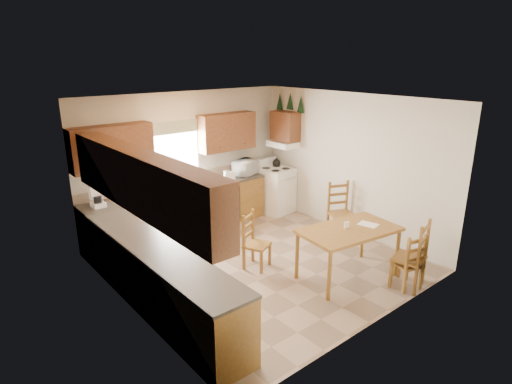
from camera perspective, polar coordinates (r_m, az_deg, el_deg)
floor at (r=7.32m, az=0.61°, el=-9.39°), size 4.50×4.50×0.00m
ceiling at (r=6.55m, az=0.68°, el=12.14°), size 4.50×4.50×0.00m
wall_left at (r=5.70m, az=-16.91°, el=-3.50°), size 4.50×4.50×0.00m
wall_right at (r=8.39m, az=12.45°, el=3.62°), size 4.50×4.50×0.00m
wall_back at (r=8.59m, az=-9.15°, el=4.13°), size 4.50×4.50×0.00m
wall_front at (r=5.40m, az=16.35°, el=-4.64°), size 4.50×4.50×0.00m
lower_cab_back at (r=8.42m, az=-9.98°, el=-2.67°), size 3.75×0.60×0.88m
lower_cab_left at (r=6.06m, az=-12.91°, el=-11.34°), size 0.60×3.60×0.88m
counter_back at (r=8.28m, az=-10.15°, el=0.32°), size 3.75×0.63×0.04m
counter_left at (r=5.85m, az=-13.22°, el=-7.39°), size 0.63×3.60×0.04m
backsplash at (r=8.49m, az=-11.17°, el=1.48°), size 3.75×0.01×0.18m
upper_cab_back_left at (r=7.68m, az=-18.67°, el=5.67°), size 1.41×0.33×0.75m
upper_cab_back_right at (r=8.81m, az=-3.90°, el=8.01°), size 1.25×0.33×0.75m
upper_cab_left at (r=5.47m, az=-15.17°, el=1.37°), size 0.33×3.60×0.75m
upper_cab_stove at (r=9.25m, az=3.90°, el=8.75°), size 0.33×0.62×0.62m
range_hood at (r=9.28m, az=3.62°, el=6.41°), size 0.44×0.62×0.12m
window_frame at (r=8.37m, az=-10.87°, el=5.09°), size 1.13×0.02×1.18m
window_pane at (r=8.37m, az=-10.86°, el=5.09°), size 1.05×0.01×1.10m
window_valance at (r=8.26m, az=-10.97°, el=8.44°), size 1.19×0.01×0.24m
sink_basin at (r=8.30m, az=-9.72°, el=0.68°), size 0.75×0.45×0.04m
pine_decal_a at (r=9.05m, az=5.99°, el=11.57°), size 0.22×0.22×0.36m
pine_decal_b at (r=9.27m, az=4.56°, el=12.00°), size 0.22×0.22×0.36m
pine_decal_c at (r=9.50m, az=3.18°, el=11.93°), size 0.22×0.22×0.36m
stove at (r=9.47m, az=2.63°, el=0.20°), size 0.72×0.74×0.97m
coffeemaker at (r=7.58m, az=-20.40°, el=-0.56°), size 0.28×0.31×0.36m
paper_towel at (r=8.53m, az=-6.64°, el=2.02°), size 0.14×0.14×0.25m
toaster at (r=8.74m, az=-3.56°, el=2.24°), size 0.25×0.20×0.17m
microwave at (r=9.09m, az=-1.37°, el=3.31°), size 0.61×0.53×0.31m
dining_table at (r=6.87m, az=12.11°, el=-7.94°), size 1.62×1.07×0.81m
chair_near_left at (r=6.81m, az=19.56°, el=-8.56°), size 0.45×0.44×0.88m
chair_near_right at (r=6.80m, az=19.78°, el=-7.78°), size 0.53×0.52×1.06m
chair_far_left at (r=6.98m, az=0.13°, el=-6.58°), size 0.51×0.50×0.93m
chair_far_right at (r=8.30m, az=11.33°, el=-2.45°), size 0.57×0.56×1.04m
table_paper at (r=6.94m, az=14.73°, el=-4.19°), size 0.28×0.33×0.00m
table_card at (r=6.70m, az=11.99°, el=-4.30°), size 0.08×0.04×0.11m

